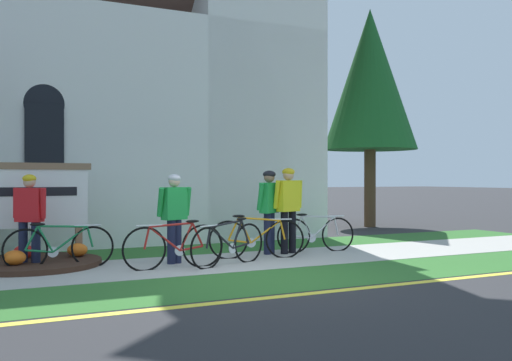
{
  "coord_description": "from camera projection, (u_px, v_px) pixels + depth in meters",
  "views": [
    {
      "loc": [
        -3.91,
        -7.74,
        1.52
      ],
      "look_at": [
        0.96,
        2.45,
        1.48
      ],
      "focal_mm": 39.62,
      "sensor_mm": 36.0,
      "label": 1
    }
  ],
  "objects": [
    {
      "name": "sidewalk_slab",
      "position": [
        61.0,
        273.0,
        8.99
      ],
      "size": [
        32.0,
        2.21,
        0.01
      ],
      "primitive_type": "cube",
      "color": "#A8A59E",
      "rests_on": "ground"
    },
    {
      "name": "cyclist_in_red_jersey",
      "position": [
        29.0,
        214.0,
        9.54
      ],
      "size": [
        0.5,
        0.54,
        1.59
      ],
      "color": "#191E38",
      "rests_on": "ground"
    },
    {
      "name": "grass_verge",
      "position": [
        79.0,
        297.0,
        7.18
      ],
      "size": [
        32.0,
        1.8,
        0.01
      ],
      "primitive_type": "cube",
      "color": "#2D6628",
      "rests_on": "ground"
    },
    {
      "name": "bicycle_silver",
      "position": [
        256.0,
        238.0,
        10.69
      ],
      "size": [
        1.75,
        0.59,
        0.85
      ],
      "color": "black",
      "rests_on": "ground"
    },
    {
      "name": "cyclist_in_blue_jersey",
      "position": [
        269.0,
        205.0,
        11.27
      ],
      "size": [
        0.6,
        0.48,
        1.68
      ],
      "color": "#191E38",
      "rests_on": "ground"
    },
    {
      "name": "cyclist_in_orange_jersey",
      "position": [
        288.0,
        203.0,
        11.35
      ],
      "size": [
        0.67,
        0.33,
        1.73
      ],
      "color": "black",
      "rests_on": "ground"
    },
    {
      "name": "church_lawn",
      "position": [
        49.0,
        258.0,
        10.77
      ],
      "size": [
        24.0,
        1.73,
        0.01
      ],
      "primitive_type": "cube",
      "color": "#2D6628",
      "rests_on": "ground"
    },
    {
      "name": "bicycle_orange",
      "position": [
        229.0,
        244.0,
        9.84
      ],
      "size": [
        1.64,
        0.69,
        0.84
      ],
      "color": "black",
      "rests_on": "ground"
    },
    {
      "name": "roadside_conifer",
      "position": [
        370.0,
        80.0,
        17.68
      ],
      "size": [
        2.91,
        2.91,
        6.84
      ],
      "color": "#4C3823",
      "rests_on": "ground"
    },
    {
      "name": "ground",
      "position": [
        186.0,
        248.0,
        12.29
      ],
      "size": [
        140.0,
        140.0,
        0.0
      ],
      "primitive_type": "plane",
      "color": "#2B2B2D"
    },
    {
      "name": "bicycle_green",
      "position": [
        175.0,
        246.0,
        9.48
      ],
      "size": [
        1.76,
        0.08,
        0.83
      ],
      "color": "black",
      "rests_on": "ground"
    },
    {
      "name": "bicycle_yellow",
      "position": [
        59.0,
        247.0,
        9.46
      ],
      "size": [
        1.79,
        0.08,
        0.8
      ],
      "color": "black",
      "rests_on": "ground"
    },
    {
      "name": "flower_bed",
      "position": [
        34.0,
        262.0,
        9.75
      ],
      "size": [
        2.3,
        2.3,
        0.34
      ],
      "color": "#382319",
      "rests_on": "ground"
    },
    {
      "name": "cyclist_in_white_jersey",
      "position": [
        174.0,
        212.0,
        10.0
      ],
      "size": [
        0.63,
        0.35,
        1.59
      ],
      "color": "#191E38",
      "rests_on": "ground"
    },
    {
      "name": "church_building",
      "position": [
        50.0,
        53.0,
        15.66
      ],
      "size": [
        14.18,
        11.22,
        14.44
      ],
      "color": "white",
      "rests_on": "ground"
    },
    {
      "name": "bicycle_black",
      "position": [
        316.0,
        234.0,
        11.62
      ],
      "size": [
        1.69,
        0.29,
        0.82
      ],
      "color": "black",
      "rests_on": "ground"
    },
    {
      "name": "church_sign",
      "position": [
        31.0,
        198.0,
        10.14
      ],
      "size": [
        2.11,
        0.22,
        1.8
      ],
      "color": "#7F6047",
      "rests_on": "ground"
    },
    {
      "name": "curb_paint_stripe",
      "position": [
        93.0,
        316.0,
        6.24
      ],
      "size": [
        28.0,
        0.16,
        0.01
      ],
      "primitive_type": "cube",
      "color": "yellow",
      "rests_on": "ground"
    }
  ]
}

